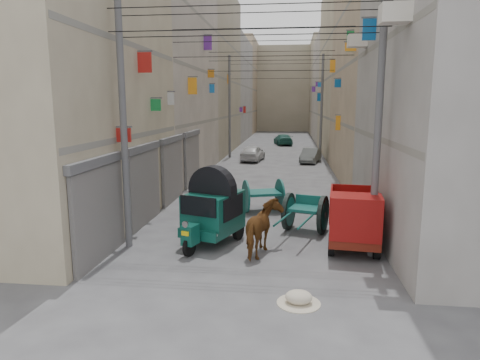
# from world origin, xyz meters

# --- Properties ---
(building_row_left) EXTENTS (8.00, 62.00, 14.00)m
(building_row_left) POSITION_xyz_m (-8.00, 34.13, 6.46)
(building_row_left) COLOR #BBAE8E
(building_row_left) RESTS_ON ground
(building_row_right) EXTENTS (8.00, 62.00, 14.00)m
(building_row_right) POSITION_xyz_m (8.00, 34.13, 6.46)
(building_row_right) COLOR #A49F99
(building_row_right) RESTS_ON ground
(end_cap_building) EXTENTS (22.00, 10.00, 13.00)m
(end_cap_building) POSITION_xyz_m (0.00, 66.00, 6.50)
(end_cap_building) COLOR tan
(end_cap_building) RESTS_ON ground
(shutters_left) EXTENTS (0.18, 14.40, 2.88)m
(shutters_left) POSITION_xyz_m (-3.92, 10.38, 1.49)
(shutters_left) COLOR #4E4E53
(shutters_left) RESTS_ON ground
(signboards) EXTENTS (8.22, 40.52, 5.67)m
(signboards) POSITION_xyz_m (-0.01, 21.66, 3.43)
(signboards) COLOR blue
(signboards) RESTS_ON ground
(utility_poles) EXTENTS (7.40, 22.20, 8.00)m
(utility_poles) POSITION_xyz_m (0.00, 17.00, 4.00)
(utility_poles) COLOR #555558
(utility_poles) RESTS_ON ground
(overhead_cables) EXTENTS (7.40, 22.52, 1.12)m
(overhead_cables) POSITION_xyz_m (0.00, 14.40, 6.77)
(overhead_cables) COLOR black
(overhead_cables) RESTS_ON ground
(auto_rickshaw) EXTENTS (2.05, 2.72, 1.85)m
(auto_rickshaw) POSITION_xyz_m (-1.11, 6.61, 1.09)
(auto_rickshaw) COLOR black
(auto_rickshaw) RESTS_ON ground
(tonga_cart) EXTENTS (1.85, 3.03, 1.28)m
(tonga_cart) POSITION_xyz_m (1.80, 8.15, 0.67)
(tonga_cart) COLOR black
(tonga_cart) RESTS_ON ground
(mini_truck) EXTENTS (1.76, 3.33, 1.80)m
(mini_truck) POSITION_xyz_m (3.16, 6.49, 0.86)
(mini_truck) COLOR black
(mini_truck) RESTS_ON ground
(second_cart) EXTENTS (1.81, 1.71, 1.31)m
(second_cart) POSITION_xyz_m (0.19, 10.72, 0.70)
(second_cart) COLOR #125049
(second_cart) RESTS_ON ground
(feed_sack) EXTENTS (0.60, 0.48, 0.30)m
(feed_sack) POSITION_xyz_m (1.49, 2.74, 0.15)
(feed_sack) COLOR #BDB49D
(feed_sack) RESTS_ON ground
(horse) EXTENTS (1.15, 1.94, 1.54)m
(horse) POSITION_xyz_m (0.53, 5.74, 0.77)
(horse) COLOR brown
(horse) RESTS_ON ground
(distant_car_white) EXTENTS (1.87, 3.69, 1.20)m
(distant_car_white) POSITION_xyz_m (-1.56, 26.00, 0.60)
(distant_car_white) COLOR silver
(distant_car_white) RESTS_ON ground
(distant_car_grey) EXTENTS (1.75, 3.37, 1.06)m
(distant_car_grey) POSITION_xyz_m (2.73, 25.60, 0.53)
(distant_car_grey) COLOR #545957
(distant_car_grey) RESTS_ON ground
(distant_car_green) EXTENTS (2.25, 4.08, 1.12)m
(distant_car_green) POSITION_xyz_m (0.49, 39.20, 0.56)
(distant_car_green) COLOR #1E5A4D
(distant_car_green) RESTS_ON ground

